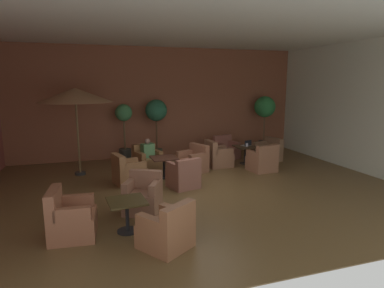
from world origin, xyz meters
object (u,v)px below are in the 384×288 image
(armchair_front_right_south, at_px, (184,176))
(armchair_front_right_west, at_px, (193,162))
(armchair_mid_center_south, at_px, (143,197))
(patio_umbrella_tall_red, at_px, (75,96))
(armchair_front_left_south, at_px, (218,157))
(cafe_table_mid_center, at_px, (127,208))
(cafe_table_front_right, at_px, (164,161))
(potted_tree_mid_right, at_px, (156,116))
(cafe_table_front_left, at_px, (245,150))
(armchair_mid_center_north, at_px, (70,219))
(armchair_front_right_east, at_px, (128,173))
(armchair_front_right_north, at_px, (147,160))
(potted_tree_left_corner, at_px, (265,112))
(open_laptop, at_px, (247,144))
(armchair_front_left_west, at_px, (262,161))
(potted_tree_mid_left, at_px, (124,124))
(armchair_mid_center_east, at_px, (167,231))
(armchair_front_left_north, at_px, (268,152))
(patron_blue_shirt, at_px, (148,149))
(armchair_front_left_east, at_px, (226,150))

(armchair_front_right_south, bearing_deg, armchair_front_right_west, 63.17)
(armchair_mid_center_south, xyz_separation_m, patio_umbrella_tall_red, (-1.35, 3.48, 2.06))
(armchair_front_left_south, distance_m, armchair_front_right_south, 2.49)
(armchair_front_right_west, bearing_deg, cafe_table_mid_center, -124.19)
(cafe_table_mid_center, bearing_deg, patio_umbrella_tall_red, 101.65)
(cafe_table_front_right, height_order, potted_tree_mid_right, potted_tree_mid_right)
(cafe_table_front_left, distance_m, potted_tree_mid_right, 3.33)
(armchair_front_left_south, bearing_deg, armchair_mid_center_north, -138.81)
(armchair_front_right_east, relative_size, armchair_mid_center_north, 1.03)
(armchair_front_right_north, relative_size, armchair_mid_center_north, 1.03)
(armchair_front_right_north, distance_m, armchair_mid_center_north, 4.73)
(cafe_table_mid_center, distance_m, potted_tree_left_corner, 8.42)
(cafe_table_front_left, height_order, cafe_table_front_right, same)
(armchair_front_right_north, height_order, open_laptop, open_laptop)
(potted_tree_left_corner, bearing_deg, cafe_table_front_right, -152.74)
(cafe_table_mid_center, bearing_deg, armchair_front_left_west, 33.49)
(armchair_front_right_west, height_order, potted_tree_mid_left, potted_tree_mid_left)
(armchair_mid_center_south, distance_m, patio_umbrella_tall_red, 4.26)
(armchair_front_left_west, relative_size, armchair_mid_center_north, 0.96)
(armchair_front_left_west, bearing_deg, potted_tree_mid_left, 145.36)
(armchair_front_right_south, bearing_deg, armchair_front_left_south, 46.41)
(armchair_front_left_west, xyz_separation_m, armchair_mid_center_south, (-4.14, -2.14, 0.01))
(armchair_mid_center_north, relative_size, armchair_mid_center_east, 0.88)
(armchair_front_left_south, bearing_deg, open_laptop, 4.85)
(cafe_table_mid_center, bearing_deg, potted_tree_mid_left, 83.89)
(cafe_table_front_right, bearing_deg, armchair_front_left_north, 13.88)
(patron_blue_shirt, bearing_deg, armchair_front_left_south, -6.51)
(cafe_table_front_left, xyz_separation_m, armchair_front_right_east, (-4.11, -1.06, -0.17))
(armchair_front_left_west, height_order, armchair_front_right_south, armchair_front_left_west)
(armchair_front_left_north, bearing_deg, armchair_front_right_east, -166.23)
(armchair_front_left_north, height_order, patron_blue_shirt, patron_blue_shirt)
(cafe_table_mid_center, distance_m, potted_tree_mid_left, 5.87)
(armchair_front_left_west, bearing_deg, cafe_table_front_left, 95.12)
(armchair_front_right_south, height_order, armchair_mid_center_south, armchair_mid_center_south)
(armchair_front_left_east, bearing_deg, armchair_front_right_north, -166.37)
(armchair_mid_center_north, bearing_deg, armchair_front_right_north, 62.86)
(open_laptop, bearing_deg, potted_tree_left_corner, 45.09)
(cafe_table_front_left, relative_size, potted_tree_left_corner, 0.32)
(armchair_mid_center_north, distance_m, patio_umbrella_tall_red, 4.74)
(patron_blue_shirt, xyz_separation_m, open_laptop, (3.41, -0.17, -0.00))
(armchair_mid_center_north, relative_size, open_laptop, 2.53)
(armchair_front_left_west, bearing_deg, patio_umbrella_tall_red, 166.29)
(armchair_front_left_east, height_order, potted_tree_left_corner, potted_tree_left_corner)
(armchair_mid_center_north, bearing_deg, patron_blue_shirt, 62.53)
(armchair_front_right_north, relative_size, potted_tree_mid_right, 0.43)
(armchair_front_right_east, bearing_deg, potted_tree_left_corner, 24.86)
(armchair_front_left_north, xyz_separation_m, potted_tree_mid_right, (-3.77, 1.32, 1.29))
(armchair_front_right_west, xyz_separation_m, cafe_table_mid_center, (-2.48, -3.66, 0.15))
(potted_tree_left_corner, height_order, potted_tree_mid_right, potted_tree_left_corner)
(cafe_table_front_left, bearing_deg, armchair_front_left_east, 105.20)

